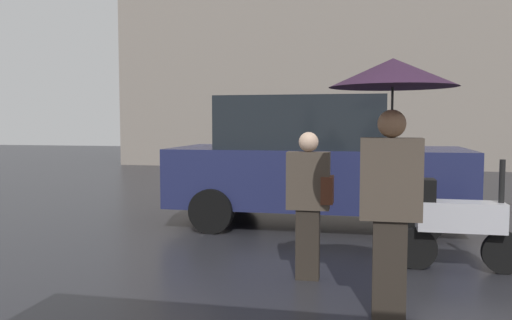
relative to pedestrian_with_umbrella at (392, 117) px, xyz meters
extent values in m
cube|color=#2A241E|center=(0.00, 0.00, -1.26)|extent=(0.27, 0.17, 0.83)
cube|color=#473D33|center=(0.00, 0.00, -0.51)|extent=(0.50, 0.22, 0.67)
sphere|color=#936B4C|center=(0.00, 0.00, -0.05)|extent=(0.23, 0.23, 0.23)
cylinder|color=black|center=(0.00, 0.00, 0.09)|extent=(0.02, 0.02, 0.30)
cone|color=#2F1A30|center=(0.00, 0.00, 0.36)|extent=(1.03, 1.03, 0.23)
cube|color=#2A241E|center=(-0.78, 0.94, -1.31)|extent=(0.24, 0.15, 0.73)
cube|color=#473D33|center=(-0.78, 0.94, -0.64)|extent=(0.44, 0.20, 0.59)
sphere|color=beige|center=(-0.78, 0.94, -0.24)|extent=(0.20, 0.20, 0.20)
cube|color=#512819|center=(-0.58, 0.94, -0.73)|extent=(0.12, 0.24, 0.28)
cylinder|color=black|center=(1.27, 1.55, -1.44)|extent=(0.46, 0.09, 0.46)
cylinder|color=black|center=(0.36, 1.55, -1.44)|extent=(0.46, 0.09, 0.46)
cube|color=silver|center=(0.82, 1.55, -1.06)|extent=(0.91, 0.32, 0.32)
cube|color=black|center=(0.41, 1.55, -0.78)|extent=(0.28, 0.28, 0.24)
cylinder|color=black|center=(1.23, 1.55, -0.71)|extent=(0.06, 0.06, 0.55)
cube|color=#1E234C|center=(-0.94, 3.81, -0.90)|extent=(4.51, 1.89, 0.90)
cube|color=black|center=(-1.16, 3.81, -0.05)|extent=(2.48, 1.74, 0.79)
cylinder|color=black|center=(0.53, 4.76, -1.35)|extent=(0.66, 0.18, 0.66)
cylinder|color=black|center=(0.53, 2.86, -1.35)|extent=(0.66, 0.18, 0.66)
cylinder|color=black|center=(-2.40, 4.76, -1.35)|extent=(0.66, 0.18, 0.66)
cylinder|color=black|center=(-2.40, 2.86, -1.35)|extent=(0.66, 0.18, 0.66)
camera|label=1|loc=(-0.22, -4.35, -0.04)|focal=36.38mm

